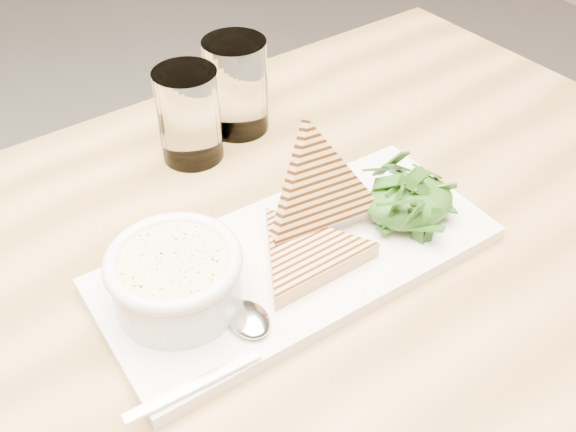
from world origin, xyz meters
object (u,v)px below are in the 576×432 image
soup_bowl (177,284)px  glass_far (189,115)px  table_top (279,291)px  glass_near (236,86)px  platter (298,259)px

soup_bowl → glass_far: bearing=62.5°
table_top → glass_far: size_ratio=10.00×
glass_near → glass_far: bearing=-160.8°
glass_far → platter: bearing=-87.2°
platter → glass_near: size_ratio=3.34×
platter → soup_bowl: bearing=178.4°
platter → table_top: bearing=-168.1°
table_top → platter: platter is taller
glass_near → glass_far: 0.08m
soup_bowl → table_top: bearing=-5.2°
table_top → soup_bowl: (-0.10, 0.01, 0.06)m
soup_bowl → glass_far: glass_far is taller
platter → glass_far: 0.23m
glass_near → soup_bowl: bearing=-127.7°
table_top → glass_near: bearing=70.3°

